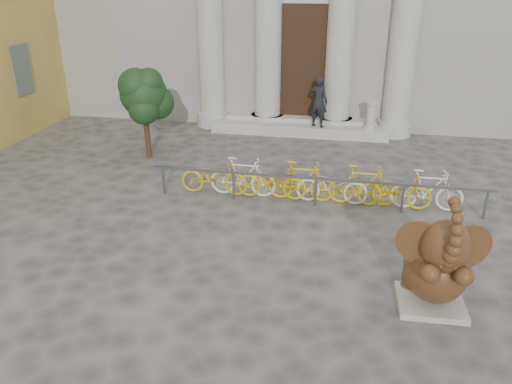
% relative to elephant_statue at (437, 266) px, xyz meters
% --- Properties ---
extents(ground, '(80.00, 80.00, 0.00)m').
position_rel_elephant_statue_xyz_m(ground, '(-3.24, -0.00, -0.79)').
color(ground, '#474442').
rests_on(ground, ground).
extents(entrance_steps, '(6.00, 1.20, 0.36)m').
position_rel_elephant_statue_xyz_m(entrance_steps, '(-3.24, 9.40, -0.61)').
color(entrance_steps, '#A8A59E').
rests_on(entrance_steps, ground).
extents(elephant_statue, '(1.45, 1.61, 2.16)m').
position_rel_elephant_statue_xyz_m(elephant_statue, '(0.00, 0.00, 0.00)').
color(elephant_statue, '#A8A59E').
rests_on(elephant_statue, ground).
extents(bike_rack, '(8.00, 0.53, 1.00)m').
position_rel_elephant_statue_xyz_m(bike_rack, '(-2.24, 3.84, -0.29)').
color(bike_rack, slate).
rests_on(bike_rack, ground).
extents(tree, '(1.54, 1.41, 2.68)m').
position_rel_elephant_statue_xyz_m(tree, '(-7.42, 6.10, 1.08)').
color(tree, '#332114').
rests_on(tree, ground).
extents(pedestrian, '(0.72, 0.58, 1.70)m').
position_rel_elephant_statue_xyz_m(pedestrian, '(-2.61, 9.05, 0.42)').
color(pedestrian, black).
rests_on(pedestrian, entrance_steps).
extents(balustrade_post, '(0.38, 0.38, 0.93)m').
position_rel_elephant_statue_xyz_m(balustrade_post, '(-0.88, 9.10, 0.00)').
color(balustrade_post, '#A8A59E').
rests_on(balustrade_post, entrance_steps).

